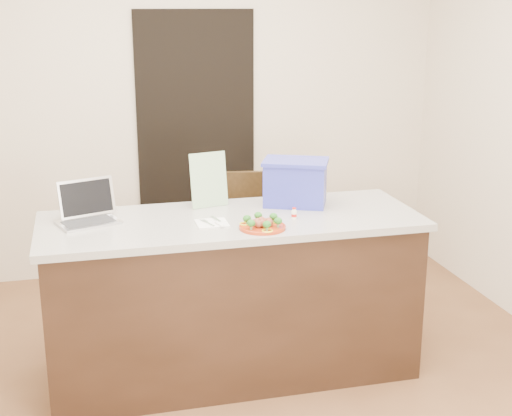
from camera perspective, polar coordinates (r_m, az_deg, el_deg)
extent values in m
plane|color=brown|center=(4.01, -1.07, -14.50)|extent=(4.00, 4.00, 0.00)
plane|color=beige|center=(5.46, -5.93, 8.74)|extent=(4.00, 0.00, 4.00)
plane|color=beige|center=(1.71, 14.12, -8.16)|extent=(4.00, 0.00, 4.00)
cube|color=black|center=(5.51, -4.77, 5.15)|extent=(0.90, 0.02, 2.00)
cube|color=black|center=(4.03, -1.91, -7.33)|extent=(2.00, 0.70, 0.88)
cube|color=beige|center=(3.87, -1.98, -1.06)|extent=(2.06, 0.76, 0.04)
cylinder|color=#97290D|center=(3.67, 0.52, -1.55)|extent=(0.24, 0.24, 0.01)
torus|color=#97290D|center=(3.67, 0.52, -1.47)|extent=(0.24, 0.24, 0.01)
sphere|color=brown|center=(3.66, 0.52, -1.17)|extent=(0.04, 0.04, 0.04)
sphere|color=brown|center=(3.66, 1.01, -1.19)|extent=(0.04, 0.04, 0.04)
sphere|color=brown|center=(3.68, 0.95, -1.10)|extent=(0.04, 0.04, 0.04)
sphere|color=brown|center=(3.69, 0.72, -1.04)|extent=(0.04, 0.04, 0.04)
sphere|color=brown|center=(3.69, 0.43, -1.03)|extent=(0.04, 0.04, 0.04)
sphere|color=brown|center=(3.68, 0.16, -1.07)|extent=(0.04, 0.04, 0.04)
sphere|color=brown|center=(3.67, 0.03, -1.15)|extent=(0.04, 0.04, 0.04)
sphere|color=brown|center=(3.65, 0.09, -1.24)|extent=(0.04, 0.04, 0.04)
sphere|color=brown|center=(3.64, 0.31, -1.31)|extent=(0.04, 0.04, 0.04)
sphere|color=brown|center=(3.63, 0.61, -1.32)|extent=(0.04, 0.04, 0.04)
ellipsoid|color=#184F15|center=(3.68, -0.73, -0.85)|extent=(0.04, 0.04, 0.04)
ellipsoid|color=#184F15|center=(3.60, -0.40, -1.22)|extent=(0.04, 0.04, 0.04)
ellipsoid|color=#184F15|center=(3.58, 0.88, -1.32)|extent=(0.04, 0.04, 0.04)
ellipsoid|color=#184F15|center=(3.64, 1.78, -1.04)|extent=(0.04, 0.04, 0.04)
ellipsoid|color=#184F15|center=(3.72, 1.41, -0.68)|extent=(0.04, 0.04, 0.04)
ellipsoid|color=#184F15|center=(3.73, 0.17, -0.59)|extent=(0.04, 0.04, 0.04)
torus|color=yellow|center=(3.69, -0.90, -1.27)|extent=(0.06, 0.06, 0.01)
torus|color=yellow|center=(3.58, 0.92, -1.83)|extent=(0.06, 0.06, 0.01)
torus|color=yellow|center=(3.73, 1.54, -1.08)|extent=(0.06, 0.06, 0.01)
cube|color=silver|center=(3.76, -3.55, -1.22)|extent=(0.16, 0.16, 0.01)
cube|color=#BBBABF|center=(3.73, -3.80, -1.24)|extent=(0.05, 0.11, 0.00)
cube|color=#BBBABF|center=(3.79, -3.96, -0.98)|extent=(0.04, 0.05, 0.00)
cube|color=white|center=(3.72, -2.97, -1.28)|extent=(0.04, 0.09, 0.01)
cube|color=#BBBABF|center=(3.81, -3.25, -0.86)|extent=(0.04, 0.11, 0.00)
cylinder|color=#EBE8CF|center=(3.84, 3.06, -0.54)|extent=(0.03, 0.03, 0.04)
cylinder|color=#EBE8CF|center=(3.83, 3.07, -0.15)|extent=(0.02, 0.02, 0.01)
cylinder|color=red|center=(3.83, 3.07, -0.02)|extent=(0.02, 0.02, 0.01)
cylinder|color=red|center=(3.84, 3.06, -0.58)|extent=(0.03, 0.03, 0.02)
cube|color=silver|center=(3.86, -13.26, -1.13)|extent=(0.36, 0.30, 0.01)
cube|color=silver|center=(3.93, -13.39, 0.84)|extent=(0.31, 0.15, 0.20)
cube|color=black|center=(3.92, -13.39, 0.82)|extent=(0.28, 0.13, 0.17)
cube|color=#28292B|center=(3.84, -13.26, -1.06)|extent=(0.29, 0.23, 0.00)
cube|color=silver|center=(4.04, -3.80, 2.26)|extent=(0.22, 0.09, 0.31)
cube|color=#2B309C|center=(4.09, 3.17, 1.94)|extent=(0.41, 0.36, 0.24)
cube|color=#2B309C|center=(4.06, 3.20, 3.73)|extent=(0.44, 0.38, 0.02)
cube|color=#362410|center=(4.74, -1.33, -3.50)|extent=(0.48, 0.48, 0.04)
cube|color=#362410|center=(4.84, -1.85, 0.14)|extent=(0.42, 0.11, 0.48)
cylinder|color=#362410|center=(4.63, -3.01, -7.03)|extent=(0.04, 0.04, 0.45)
cylinder|color=#362410|center=(4.70, 1.33, -6.62)|extent=(0.04, 0.04, 0.45)
cylinder|color=#362410|center=(4.95, -3.82, -5.44)|extent=(0.04, 0.04, 0.45)
cylinder|color=#362410|center=(5.02, 0.24, -5.09)|extent=(0.04, 0.04, 0.45)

